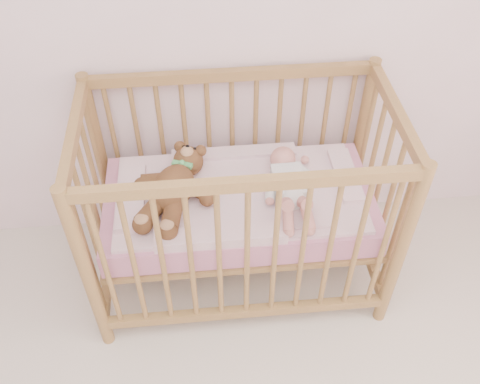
{
  "coord_description": "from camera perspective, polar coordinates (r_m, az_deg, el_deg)",
  "views": [
    {
      "loc": [
        0.03,
        -0.09,
        2.27
      ],
      "look_at": [
        0.19,
        1.55,
        0.62
      ],
      "focal_mm": 40.0,
      "sensor_mm": 36.0,
      "label": 1
    }
  ],
  "objects": [
    {
      "name": "baby",
      "position": [
        2.37,
        5.25,
        1.13
      ],
      "size": [
        0.27,
        0.53,
        0.13
      ],
      "primitive_type": null,
      "rotation": [
        0.0,
        0.0,
        0.02
      ],
      "color": "white",
      "rests_on": "blanket"
    },
    {
      "name": "mattress",
      "position": [
        2.47,
        -0.11,
        -1.4
      ],
      "size": [
        1.22,
        0.62,
        0.13
      ],
      "primitive_type": "cube",
      "color": "#CE809F",
      "rests_on": "crib"
    },
    {
      "name": "teddy_bear",
      "position": [
        2.34,
        -7.13,
        0.47
      ],
      "size": [
        0.56,
        0.65,
        0.15
      ],
      "primitive_type": null,
      "rotation": [
        0.0,
        0.0,
        -0.37
      ],
      "color": "brown",
      "rests_on": "blanket"
    },
    {
      "name": "crib",
      "position": [
        2.45,
        -0.11,
        -1.16
      ],
      "size": [
        1.36,
        0.76,
        1.0
      ],
      "primitive_type": null,
      "color": "#A17744",
      "rests_on": "floor"
    },
    {
      "name": "blanket",
      "position": [
        2.41,
        -0.11,
        -0.17
      ],
      "size": [
        1.1,
        0.58,
        0.06
      ],
      "primitive_type": null,
      "color": "#F8AABD",
      "rests_on": "mattress"
    }
  ]
}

